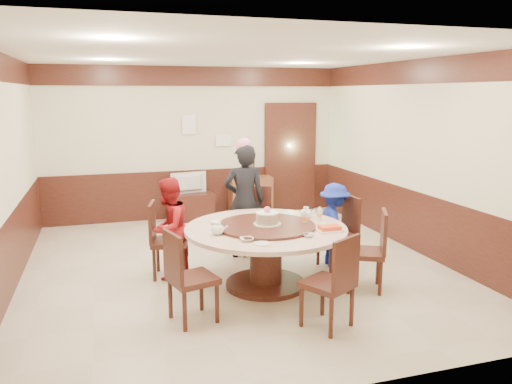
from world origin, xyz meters
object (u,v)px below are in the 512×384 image
object	(u,v)px
banquet_table	(266,244)
person_blue	(334,225)
tv_stand	(190,207)
person_red	(169,228)
thermos	(251,167)
birthday_cake	(267,218)
person_standing	(244,201)
side_cabinet	(250,196)
shrimp_platter	(330,229)
television	(190,183)

from	to	relation	value
banquet_table	person_blue	world-z (taller)	person_blue
tv_stand	banquet_table	bearing A→B (deg)	-84.84
person_blue	banquet_table	bearing A→B (deg)	115.41
person_red	thermos	world-z (taller)	person_red
person_red	banquet_table	bearing A→B (deg)	92.41
birthday_cake	person_standing	bearing A→B (deg)	87.22
person_standing	person_blue	world-z (taller)	person_standing
person_standing	thermos	xyz separation A→B (m)	(0.79, 2.34, 0.13)
person_red	thermos	distance (m)	3.47
person_standing	person_red	bearing A→B (deg)	34.66
person_red	thermos	bearing A→B (deg)	-179.48
birthday_cake	side_cabinet	bearing A→B (deg)	76.68
banquet_table	side_cabinet	world-z (taller)	banquet_table
shrimp_platter	person_red	bearing A→B (deg)	148.26
person_standing	birthday_cake	bearing A→B (deg)	96.93
person_standing	person_red	size ratio (longest dim) A/B	1.26
side_cabinet	banquet_table	bearing A→B (deg)	-103.57
shrimp_platter	birthday_cake	bearing A→B (deg)	148.10
person_blue	tv_stand	xyz separation A→B (m)	(-1.44, 3.06, -0.32)
birthday_cake	tv_stand	bearing A→B (deg)	95.42
birthday_cake	thermos	xyz separation A→B (m)	(0.85, 3.54, 0.08)
banquet_table	television	size ratio (longest dim) A/B	2.86
television	thermos	size ratio (longest dim) A/B	1.78
banquet_table	shrimp_platter	world-z (taller)	shrimp_platter
person_red	thermos	xyz separation A→B (m)	(1.93, 2.87, 0.30)
banquet_table	thermos	world-z (taller)	thermos
person_standing	shrimp_platter	distance (m)	1.70
person_red	person_standing	bearing A→B (deg)	149.43
television	shrimp_platter	bearing A→B (deg)	94.69
shrimp_platter	side_cabinet	distance (m)	3.96
person_blue	birthday_cake	bearing A→B (deg)	115.65
banquet_table	person_red	distance (m)	1.27
person_red	tv_stand	xyz separation A→B (m)	(0.75, 2.84, -0.39)
person_blue	shrimp_platter	world-z (taller)	person_blue
person_red	tv_stand	distance (m)	2.97
banquet_table	person_standing	world-z (taller)	person_standing
birthday_cake	tv_stand	xyz separation A→B (m)	(-0.33, 3.51, -0.61)
tv_stand	thermos	size ratio (longest dim) A/B	2.24
television	banquet_table	bearing A→B (deg)	85.95
side_cabinet	thermos	world-z (taller)	thermos
banquet_table	person_red	xyz separation A→B (m)	(-1.07, 0.67, 0.11)
side_cabinet	person_blue	bearing A→B (deg)	-85.05
person_standing	thermos	size ratio (longest dim) A/B	4.27
banquet_table	person_red	size ratio (longest dim) A/B	1.50
person_blue	thermos	distance (m)	3.13
person_red	tv_stand	size ratio (longest dim) A/B	1.52
person_red	side_cabinet	world-z (taller)	person_red
shrimp_platter	tv_stand	world-z (taller)	shrimp_platter
shrimp_platter	television	bearing A→B (deg)	103.90
person_standing	side_cabinet	world-z (taller)	person_standing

